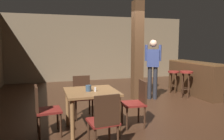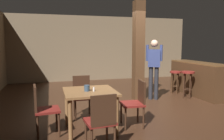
% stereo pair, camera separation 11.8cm
% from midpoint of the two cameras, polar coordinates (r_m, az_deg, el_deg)
% --- Properties ---
extents(ground_plane, '(10.80, 10.80, 0.00)m').
position_cam_midpoint_polar(ground_plane, '(5.73, 8.78, -9.51)').
color(ground_plane, '#382114').
extents(wall_back, '(8.00, 0.10, 2.80)m').
position_cam_midpoint_polar(wall_back, '(9.77, -2.16, 5.66)').
color(wall_back, '#756047').
rests_on(wall_back, ground_plane).
extents(pillar, '(0.28, 0.28, 2.80)m').
position_cam_midpoint_polar(pillar, '(6.29, 7.45, 4.92)').
color(pillar, '#4C301C').
rests_on(pillar, ground_plane).
extents(dining_table, '(0.94, 0.94, 0.76)m').
position_cam_midpoint_polar(dining_table, '(4.07, -4.97, -7.12)').
color(dining_table, brown).
rests_on(dining_table, ground_plane).
extents(chair_west, '(0.46, 0.46, 0.89)m').
position_cam_midpoint_polar(chair_west, '(4.03, -16.87, -9.33)').
color(chair_west, maroon).
rests_on(chair_west, ground_plane).
extents(chair_east, '(0.45, 0.45, 0.89)m').
position_cam_midpoint_polar(chair_east, '(4.31, 7.05, -8.00)').
color(chair_east, maroon).
rests_on(chair_east, ground_plane).
extents(chair_north, '(0.43, 0.43, 0.89)m').
position_cam_midpoint_polar(chair_north, '(4.88, -7.13, -6.23)').
color(chair_north, maroon).
rests_on(chair_north, ground_plane).
extents(chair_south, '(0.45, 0.45, 0.89)m').
position_cam_midpoint_polar(chair_south, '(3.28, -1.75, -12.79)').
color(chair_south, maroon).
rests_on(chair_south, ground_plane).
extents(napkin_cup, '(0.10, 0.10, 0.11)m').
position_cam_midpoint_polar(napkin_cup, '(3.98, -5.72, -4.73)').
color(napkin_cup, '#33475B').
rests_on(napkin_cup, dining_table).
extents(salt_shaker, '(0.03, 0.03, 0.08)m').
position_cam_midpoint_polar(salt_shaker, '(3.96, -3.92, -5.03)').
color(salt_shaker, silver).
rests_on(salt_shaker, dining_table).
extents(standing_person, '(0.46, 0.33, 1.72)m').
position_cam_midpoint_polar(standing_person, '(6.37, 11.42, 1.28)').
color(standing_person, navy).
rests_on(standing_person, ground_plane).
extents(bar_counter, '(0.56, 2.19, 1.04)m').
position_cam_midpoint_polar(bar_counter, '(7.35, 21.24, -2.03)').
color(bar_counter, brown).
rests_on(bar_counter, ground_plane).
extents(bar_stool_near, '(0.38, 0.38, 0.80)m').
position_cam_midpoint_polar(bar_stool_near, '(6.81, 19.64, -1.95)').
color(bar_stool_near, maroon).
rests_on(bar_stool_near, ground_plane).
extents(bar_stool_mid, '(0.35, 0.35, 0.73)m').
position_cam_midpoint_polar(bar_stool_mid, '(7.37, 16.64, -1.69)').
color(bar_stool_mid, maroon).
rests_on(bar_stool_mid, ground_plane).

